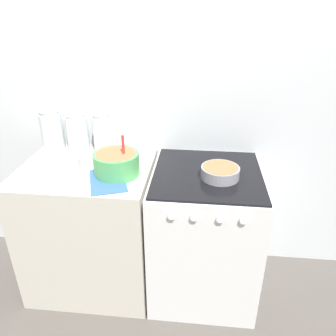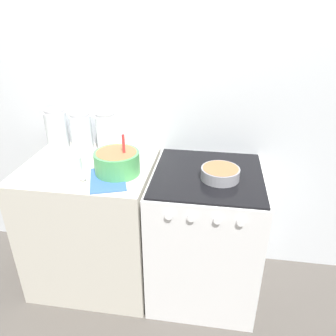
# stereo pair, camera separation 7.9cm
# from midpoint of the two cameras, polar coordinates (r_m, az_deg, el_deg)

# --- Properties ---
(ground_plane) EXTENTS (12.00, 12.00, 0.00)m
(ground_plane) POSITION_cam_midpoint_polar(r_m,az_deg,el_deg) (2.28, -5.11, -24.76)
(ground_plane) COLOR #4C4742
(wall_back) EXTENTS (4.60, 0.05, 2.40)m
(wall_back) POSITION_cam_midpoint_polar(r_m,az_deg,el_deg) (2.19, -2.96, 11.33)
(wall_back) COLOR silver
(wall_back) RESTS_ON ground_plane
(countertop_cabinet) EXTENTS (0.80, 0.68, 0.89)m
(countertop_cabinet) POSITION_cam_midpoint_polar(r_m,az_deg,el_deg) (2.30, -13.93, -9.74)
(countertop_cabinet) COLOR beige
(countertop_cabinet) RESTS_ON ground_plane
(stove) EXTENTS (0.66, 0.69, 0.89)m
(stove) POSITION_cam_midpoint_polar(r_m,az_deg,el_deg) (2.18, 5.23, -11.22)
(stove) COLOR silver
(stove) RESTS_ON ground_plane
(mixing_bowl) EXTENTS (0.26, 0.26, 0.24)m
(mixing_bowl) POSITION_cam_midpoint_polar(r_m,az_deg,el_deg) (1.92, -10.13, 0.98)
(mixing_bowl) COLOR #4CA559
(mixing_bowl) RESTS_ON countertop_cabinet
(baking_pan) EXTENTS (0.22, 0.22, 0.07)m
(baking_pan) POSITION_cam_midpoint_polar(r_m,az_deg,el_deg) (1.88, 7.89, -0.70)
(baking_pan) COLOR gray
(baking_pan) RESTS_ON stove
(storage_jar_left) EXTENTS (0.14, 0.14, 0.27)m
(storage_jar_left) POSITION_cam_midpoint_polar(r_m,az_deg,el_deg) (2.35, -20.37, 5.70)
(storage_jar_left) COLOR silver
(storage_jar_left) RESTS_ON countertop_cabinet
(storage_jar_middle) EXTENTS (0.14, 0.14, 0.25)m
(storage_jar_middle) POSITION_cam_midpoint_polar(r_m,az_deg,el_deg) (2.29, -16.37, 5.49)
(storage_jar_middle) COLOR silver
(storage_jar_middle) RESTS_ON countertop_cabinet
(storage_jar_right) EXTENTS (0.13, 0.13, 0.26)m
(storage_jar_right) POSITION_cam_midpoint_polar(r_m,az_deg,el_deg) (2.23, -12.18, 5.52)
(storage_jar_right) COLOR silver
(storage_jar_right) RESTS_ON countertop_cabinet
(tin_can) EXTENTS (0.08, 0.08, 0.10)m
(tin_can) POSITION_cam_midpoint_polar(r_m,az_deg,el_deg) (1.97, -17.14, 0.17)
(tin_can) COLOR silver
(tin_can) RESTS_ON countertop_cabinet
(recipe_page) EXTENTS (0.28, 0.35, 0.01)m
(recipe_page) POSITION_cam_midpoint_polar(r_m,az_deg,el_deg) (1.88, -11.63, -2.17)
(recipe_page) COLOR #3359B2
(recipe_page) RESTS_ON countertop_cabinet
(measuring_spoon) EXTENTS (0.12, 0.04, 0.04)m
(measuring_spoon) POSITION_cam_midpoint_polar(r_m,az_deg,el_deg) (1.90, -16.11, -2.06)
(measuring_spoon) COLOR white
(measuring_spoon) RESTS_ON countertop_cabinet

